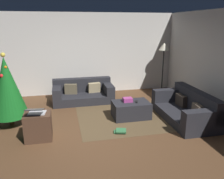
{
  "coord_description": "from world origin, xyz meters",
  "views": [
    {
      "loc": [
        -0.66,
        -4.31,
        2.25
      ],
      "look_at": [
        0.48,
        0.73,
        0.75
      ],
      "focal_mm": 36.35,
      "sensor_mm": 36.0,
      "label": 1
    }
  ],
  "objects_px": {
    "couch_right": "(187,109)",
    "tv_remote": "(137,102)",
    "laptop": "(36,112)",
    "couch_left": "(83,93)",
    "christmas_tree": "(7,87)",
    "corner_lamp": "(164,50)",
    "book_stack": "(120,131)",
    "ottoman": "(131,110)",
    "side_table": "(38,126)",
    "gift_box": "(128,100)"
  },
  "relations": [
    {
      "from": "christmas_tree",
      "to": "gift_box",
      "type": "bearing_deg",
      "value": -2.86
    },
    {
      "from": "christmas_tree",
      "to": "book_stack",
      "type": "height_order",
      "value": "christmas_tree"
    },
    {
      "from": "couch_right",
      "to": "tv_remote",
      "type": "relative_size",
      "value": 11.59
    },
    {
      "from": "christmas_tree",
      "to": "laptop",
      "type": "bearing_deg",
      "value": -53.16
    },
    {
      "from": "couch_right",
      "to": "laptop",
      "type": "height_order",
      "value": "laptop"
    },
    {
      "from": "christmas_tree",
      "to": "side_table",
      "type": "relative_size",
      "value": 3.03
    },
    {
      "from": "couch_right",
      "to": "christmas_tree",
      "type": "xyz_separation_m",
      "value": [
        -4.11,
        0.6,
        0.63
      ]
    },
    {
      "from": "laptop",
      "to": "gift_box",
      "type": "bearing_deg",
      "value": 19.89
    },
    {
      "from": "couch_right",
      "to": "book_stack",
      "type": "xyz_separation_m",
      "value": [
        -1.76,
        -0.34,
        -0.24
      ]
    },
    {
      "from": "tv_remote",
      "to": "corner_lamp",
      "type": "bearing_deg",
      "value": 70.31
    },
    {
      "from": "laptop",
      "to": "book_stack",
      "type": "bearing_deg",
      "value": -1.95
    },
    {
      "from": "couch_left",
      "to": "couch_right",
      "type": "bearing_deg",
      "value": 140.33
    },
    {
      "from": "couch_right",
      "to": "side_table",
      "type": "distance_m",
      "value": 3.45
    },
    {
      "from": "tv_remote",
      "to": "book_stack",
      "type": "relative_size",
      "value": 0.54
    },
    {
      "from": "corner_lamp",
      "to": "couch_right",
      "type": "bearing_deg",
      "value": -99.84
    },
    {
      "from": "gift_box",
      "to": "book_stack",
      "type": "bearing_deg",
      "value": -115.89
    },
    {
      "from": "ottoman",
      "to": "christmas_tree",
      "type": "distance_m",
      "value": 2.91
    },
    {
      "from": "couch_left",
      "to": "gift_box",
      "type": "bearing_deg",
      "value": 123.25
    },
    {
      "from": "ottoman",
      "to": "side_table",
      "type": "height_order",
      "value": "side_table"
    },
    {
      "from": "tv_remote",
      "to": "laptop",
      "type": "xyz_separation_m",
      "value": [
        -2.28,
        -0.67,
        0.2
      ]
    },
    {
      "from": "couch_right",
      "to": "corner_lamp",
      "type": "distance_m",
      "value": 2.62
    },
    {
      "from": "couch_left",
      "to": "corner_lamp",
      "type": "height_order",
      "value": "corner_lamp"
    },
    {
      "from": "book_stack",
      "to": "side_table",
      "type": "bearing_deg",
      "value": 176.12
    },
    {
      "from": "laptop",
      "to": "corner_lamp",
      "type": "bearing_deg",
      "value": 34.08
    },
    {
      "from": "gift_box",
      "to": "side_table",
      "type": "xyz_separation_m",
      "value": [
        -2.07,
        -0.7,
        -0.17
      ]
    },
    {
      "from": "ottoman",
      "to": "christmas_tree",
      "type": "height_order",
      "value": "christmas_tree"
    },
    {
      "from": "tv_remote",
      "to": "side_table",
      "type": "bearing_deg",
      "value": -145.69
    },
    {
      "from": "couch_right",
      "to": "side_table",
      "type": "relative_size",
      "value": 3.37
    },
    {
      "from": "book_stack",
      "to": "corner_lamp",
      "type": "distance_m",
      "value": 3.7
    },
    {
      "from": "ottoman",
      "to": "laptop",
      "type": "distance_m",
      "value": 2.3
    },
    {
      "from": "tv_remote",
      "to": "corner_lamp",
      "type": "relative_size",
      "value": 0.1
    },
    {
      "from": "ottoman",
      "to": "corner_lamp",
      "type": "bearing_deg",
      "value": 48.29
    },
    {
      "from": "couch_left",
      "to": "couch_right",
      "type": "distance_m",
      "value": 3.03
    },
    {
      "from": "couch_right",
      "to": "tv_remote",
      "type": "height_order",
      "value": "couch_right"
    },
    {
      "from": "side_table",
      "to": "tv_remote",
      "type": "bearing_deg",
      "value": 15.02
    },
    {
      "from": "laptop",
      "to": "book_stack",
      "type": "relative_size",
      "value": 1.46
    },
    {
      "from": "couch_right",
      "to": "tv_remote",
      "type": "xyz_separation_m",
      "value": [
        -1.17,
        0.38,
        0.14
      ]
    },
    {
      "from": "ottoman",
      "to": "book_stack",
      "type": "distance_m",
      "value": 0.9
    },
    {
      "from": "couch_right",
      "to": "ottoman",
      "type": "height_order",
      "value": "couch_right"
    },
    {
      "from": "gift_box",
      "to": "book_stack",
      "type": "relative_size",
      "value": 0.76
    },
    {
      "from": "christmas_tree",
      "to": "corner_lamp",
      "type": "xyz_separation_m",
      "value": [
        4.52,
        1.72,
        0.51
      ]
    },
    {
      "from": "gift_box",
      "to": "tv_remote",
      "type": "height_order",
      "value": "gift_box"
    },
    {
      "from": "corner_lamp",
      "to": "laptop",
      "type": "bearing_deg",
      "value": -145.92
    },
    {
      "from": "couch_left",
      "to": "laptop",
      "type": "bearing_deg",
      "value": 63.23
    },
    {
      "from": "christmas_tree",
      "to": "corner_lamp",
      "type": "distance_m",
      "value": 4.86
    },
    {
      "from": "couch_left",
      "to": "tv_remote",
      "type": "distance_m",
      "value": 1.95
    },
    {
      "from": "couch_left",
      "to": "corner_lamp",
      "type": "distance_m",
      "value": 2.99
    },
    {
      "from": "christmas_tree",
      "to": "laptop",
      "type": "height_order",
      "value": "christmas_tree"
    },
    {
      "from": "couch_left",
      "to": "gift_box",
      "type": "xyz_separation_m",
      "value": [
        0.96,
        -1.46,
        0.19
      ]
    },
    {
      "from": "gift_box",
      "to": "tv_remote",
      "type": "distance_m",
      "value": 0.22
    }
  ]
}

